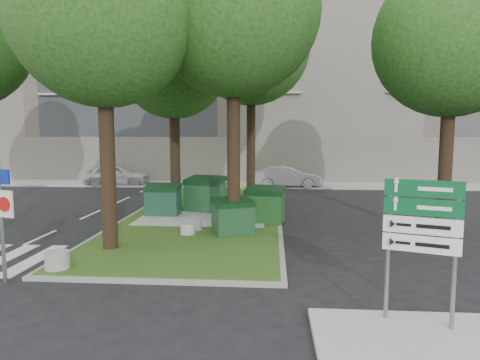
# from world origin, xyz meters

# --- Properties ---
(ground) EXTENTS (120.00, 120.00, 0.00)m
(ground) POSITION_xyz_m (0.00, 0.00, 0.00)
(ground) COLOR black
(ground) RESTS_ON ground
(median_island) EXTENTS (6.00, 16.00, 0.12)m
(median_island) POSITION_xyz_m (0.50, 8.00, 0.06)
(median_island) COLOR #284A15
(median_island) RESTS_ON ground
(median_kerb) EXTENTS (6.30, 16.30, 0.10)m
(median_kerb) POSITION_xyz_m (0.50, 8.00, 0.05)
(median_kerb) COLOR gray
(median_kerb) RESTS_ON ground
(building_sidewalk) EXTENTS (42.00, 3.00, 0.12)m
(building_sidewalk) POSITION_xyz_m (0.00, 18.50, 0.06)
(building_sidewalk) COLOR #999993
(building_sidewalk) RESTS_ON ground
(zebra_crossing) EXTENTS (5.00, 3.00, 0.01)m
(zebra_crossing) POSITION_xyz_m (-3.75, 1.50, 0.01)
(zebra_crossing) COLOR silver
(zebra_crossing) RESTS_ON ground
(apartment_building) EXTENTS (41.00, 12.00, 16.00)m
(apartment_building) POSITION_xyz_m (0.00, 26.00, 8.00)
(apartment_building) COLOR #B9AC8B
(apartment_building) RESTS_ON ground
(tree_median_mid) EXTENTS (4.80, 4.80, 9.99)m
(tree_median_mid) POSITION_xyz_m (-0.91, 9.06, 6.98)
(tree_median_mid) COLOR black
(tree_median_mid) RESTS_ON ground
(tree_median_far) EXTENTS (5.80, 5.80, 11.93)m
(tree_median_far) POSITION_xyz_m (2.29, 12.06, 8.32)
(tree_median_far) COLOR black
(tree_median_far) RESTS_ON ground
(tree_street_right) EXTENTS (5.00, 5.00, 10.06)m
(tree_street_right) POSITION_xyz_m (9.09, 5.06, 6.98)
(tree_street_right) COLOR black
(tree_street_right) RESTS_ON ground
(dumpster_a) EXTENTS (1.42, 1.02, 1.30)m
(dumpster_a) POSITION_xyz_m (-1.22, 7.64, 0.74)
(dumpster_a) COLOR #0E3622
(dumpster_a) RESTS_ON median_island
(dumpster_b) EXTENTS (1.91, 1.60, 1.52)m
(dumpster_b) POSITION_xyz_m (0.38, 8.67, 0.85)
(dumpster_b) COLOR #123F1D
(dumpster_b) RESTS_ON median_island
(dumpster_c) EXTENTS (1.58, 1.38, 1.23)m
(dumpster_c) POSITION_xyz_m (1.98, 4.51, 0.71)
(dumpster_c) COLOR #103718
(dumpster_c) RESTS_ON median_island
(dumpster_d) EXTENTS (1.63, 1.27, 1.37)m
(dumpster_d) POSITION_xyz_m (3.00, 6.60, 0.77)
(dumpster_d) COLOR #144013
(dumpster_d) RESTS_ON median_island
(bollard_left) EXTENTS (0.60, 0.60, 0.43)m
(bollard_left) POSITION_xyz_m (-2.10, 0.50, 0.34)
(bollard_left) COLOR #979792
(bollard_left) RESTS_ON median_island
(bollard_right) EXTENTS (0.51, 0.51, 0.36)m
(bollard_right) POSITION_xyz_m (0.46, 4.39, 0.30)
(bollard_right) COLOR #A1A09C
(bollard_right) RESTS_ON median_island
(bollard_mid) EXTENTS (0.53, 0.53, 0.38)m
(bollard_mid) POSITION_xyz_m (0.57, 5.00, 0.31)
(bollard_mid) COLOR gray
(bollard_mid) RESTS_ON median_island
(litter_bin) EXTENTS (0.38, 0.38, 0.66)m
(litter_bin) POSITION_xyz_m (1.97, 11.95, 0.45)
(litter_bin) COLOR gold
(litter_bin) RESTS_ON median_island
(traffic_sign_pole) EXTENTS (0.83, 0.30, 2.86)m
(traffic_sign_pole) POSITION_xyz_m (-3.03, -0.20, 1.84)
(traffic_sign_pole) COLOR slate
(traffic_sign_pole) RESTS_ON ground
(directional_sign) EXTENTS (1.23, 0.47, 2.59)m
(directional_sign) POSITION_xyz_m (5.91, -2.00, 1.84)
(directional_sign) COLOR slate
(directional_sign) RESTS_ON sidewalk_corner
(car_white) EXTENTS (4.36, 1.92, 1.46)m
(car_white) POSITION_xyz_m (-6.97, 17.86, 0.73)
(car_white) COLOR silver
(car_white) RESTS_ON ground
(car_silver) EXTENTS (4.41, 1.89, 1.41)m
(car_silver) POSITION_xyz_m (4.21, 17.59, 0.71)
(car_silver) COLOR #9B9DA3
(car_silver) RESTS_ON ground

